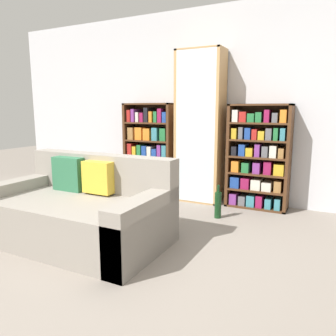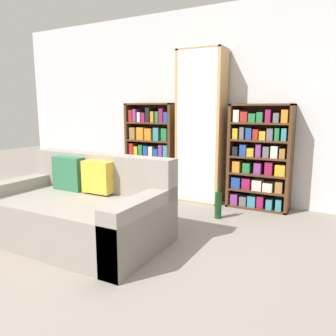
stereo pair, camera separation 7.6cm
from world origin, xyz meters
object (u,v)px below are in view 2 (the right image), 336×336
(couch, at_px, (79,211))
(wine_bottle, at_px, (218,205))
(display_cabinet, at_px, (201,128))
(bookshelf_right, at_px, (259,158))
(bookshelf_left, at_px, (152,151))

(couch, height_order, wine_bottle, couch)
(display_cabinet, distance_m, bookshelf_right, 0.90)
(bookshelf_right, distance_m, wine_bottle, 0.89)
(couch, xyz_separation_m, bookshelf_left, (-0.31, 1.94, 0.38))
(display_cabinet, bearing_deg, couch, -104.88)
(bookshelf_right, xyz_separation_m, wine_bottle, (-0.32, -0.66, -0.50))
(display_cabinet, xyz_separation_m, bookshelf_right, (0.82, 0.02, -0.38))
(bookshelf_right, bearing_deg, bookshelf_left, -179.99)
(bookshelf_right, bearing_deg, display_cabinet, -178.89)
(bookshelf_left, bearing_deg, display_cabinet, -1.08)
(bookshelf_left, bearing_deg, couch, -80.95)
(bookshelf_left, xyz_separation_m, display_cabinet, (0.82, -0.02, 0.37))
(bookshelf_left, xyz_separation_m, bookshelf_right, (1.64, 0.00, -0.00))
(couch, relative_size, bookshelf_right, 1.29)
(couch, distance_m, display_cabinet, 2.13)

